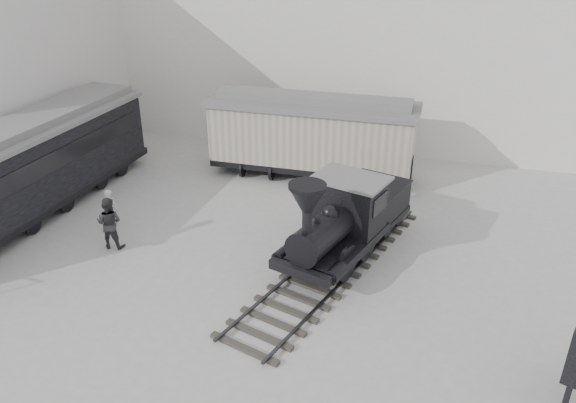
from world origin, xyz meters
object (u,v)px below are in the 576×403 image
(passenger_coach, at_px, (29,168))
(visitor_b, at_px, (109,223))
(locomotive, at_px, (344,224))
(boxcar, at_px, (312,134))
(visitor_a, at_px, (111,210))

(passenger_coach, distance_m, visitor_b, 4.55)
(locomotive, distance_m, boxcar, 7.06)
(passenger_coach, height_order, visitor_a, passenger_coach)
(visitor_a, bearing_deg, passenger_coach, -11.28)
(locomotive, bearing_deg, passenger_coach, -163.09)
(visitor_a, bearing_deg, visitor_b, 115.70)
(locomotive, bearing_deg, visitor_a, -160.45)
(boxcar, bearing_deg, visitor_b, -123.39)
(passenger_coach, xyz_separation_m, visitor_b, (4.19, -1.51, -0.97))
(passenger_coach, bearing_deg, visitor_a, -3.17)
(passenger_coach, bearing_deg, locomotive, 3.13)
(locomotive, relative_size, passenger_coach, 0.78)
(visitor_a, bearing_deg, boxcar, -135.24)
(locomotive, relative_size, visitor_b, 5.46)
(passenger_coach, height_order, visitor_b, passenger_coach)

